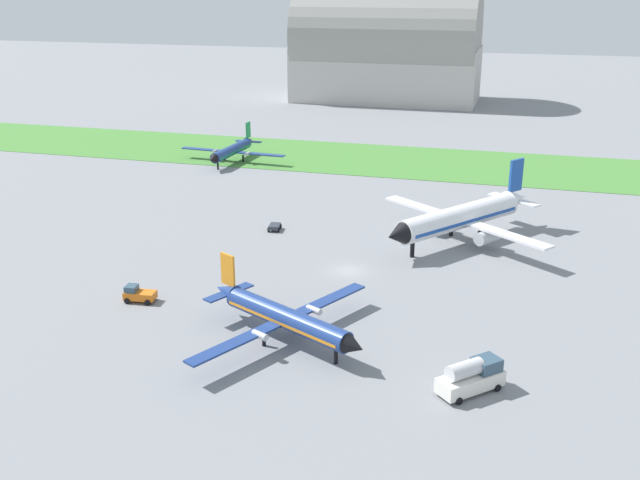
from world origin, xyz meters
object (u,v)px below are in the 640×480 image
(airplane_midfield_jet, at_px, (462,217))
(fuel_truck_midfield, at_px, (472,376))
(airplane_taxiing_turboprop, at_px, (232,150))
(pushback_tug_near_gate, at_px, (139,294))
(airplane_foreground_turboprop, at_px, (284,317))
(baggage_cart_by_runway, at_px, (275,227))

(airplane_midfield_jet, relative_size, fuel_truck_midfield, 4.01)
(airplane_taxiing_turboprop, bearing_deg, pushback_tug_near_gate, 16.82)
(airplane_foreground_turboprop, distance_m, baggage_cart_by_runway, 35.74)
(airplane_taxiing_turboprop, bearing_deg, airplane_foreground_turboprop, 29.78)
(airplane_taxiing_turboprop, distance_m, airplane_foreground_turboprop, 80.02)
(fuel_truck_midfield, bearing_deg, airplane_taxiing_turboprop, 80.09)
(airplane_foreground_turboprop, bearing_deg, fuel_truck_midfield, 12.64)
(airplane_taxiing_turboprop, height_order, airplane_midfield_jet, airplane_midfield_jet)
(airplane_midfield_jet, relative_size, pushback_tug_near_gate, 6.73)
(airplane_taxiing_turboprop, height_order, airplane_foreground_turboprop, airplane_foreground_turboprop)
(airplane_midfield_jet, height_order, fuel_truck_midfield, airplane_midfield_jet)
(fuel_truck_midfield, bearing_deg, pushback_tug_near_gate, 120.83)
(pushback_tug_near_gate, bearing_deg, airplane_foreground_turboprop, 160.67)
(airplane_taxiing_turboprop, bearing_deg, airplane_midfield_jet, 57.85)
(airplane_foreground_turboprop, bearing_deg, baggage_cart_by_runway, 137.28)
(fuel_truck_midfield, bearing_deg, airplane_foreground_turboprop, 120.66)
(fuel_truck_midfield, distance_m, baggage_cart_by_runway, 50.08)
(airplane_foreground_turboprop, xyz_separation_m, airplane_midfield_jet, (14.98, 35.71, 1.02))
(airplane_taxiing_turboprop, relative_size, airplane_foreground_turboprop, 1.00)
(baggage_cart_by_runway, bearing_deg, airplane_midfield_jet, 87.20)
(airplane_taxiing_turboprop, bearing_deg, baggage_cart_by_runway, 34.01)
(airplane_taxiing_turboprop, relative_size, baggage_cart_by_runway, 8.85)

